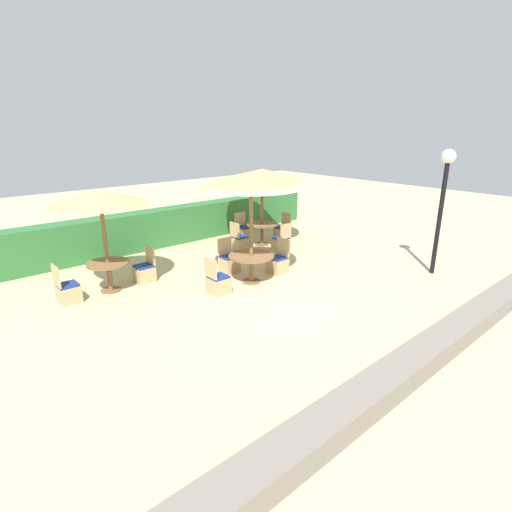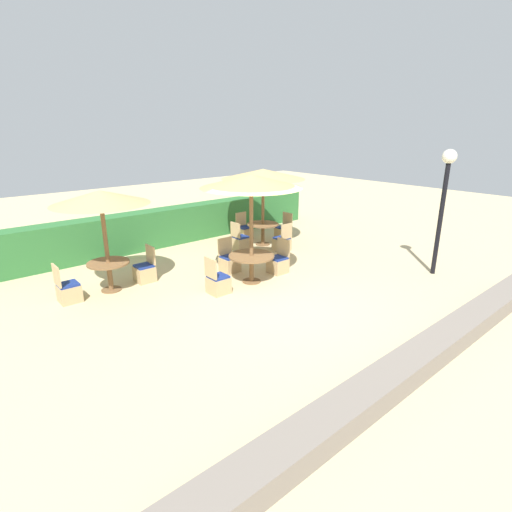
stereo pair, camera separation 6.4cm
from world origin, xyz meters
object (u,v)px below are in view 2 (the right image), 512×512
at_px(patio_chair_center_west, 218,283).
at_px(round_table_back_left, 109,269).
at_px(patio_chair_center_east, 278,263).
at_px(patio_chair_back_left_west, 68,291).
at_px(round_table_back_right, 263,228).
at_px(patio_chair_center_north, 229,262).
at_px(parasol_back_left, 100,198).
at_px(patio_chair_back_right_west, 240,242).
at_px(patio_chair_back_right_south, 282,243).
at_px(parasol_center, 251,182).
at_px(parasol_back_right, 263,174).
at_px(patio_chair_back_left_east, 145,272).
at_px(patio_chair_back_right_east, 283,232).
at_px(round_table_center, 251,260).
at_px(lamp_post, 445,188).
at_px(patio_chair_back_right_north, 244,232).

distance_m(patio_chair_center_west, round_table_back_left, 2.68).
bearing_deg(patio_chair_center_east, patio_chair_back_left_west, 70.76).
bearing_deg(round_table_back_right, patio_chair_center_north, -150.91).
bearing_deg(parasol_back_left, patio_chair_back_right_west, 7.54).
distance_m(patio_chair_back_right_south, parasol_back_left, 5.87).
bearing_deg(patio_chair_back_left_west, parasol_center, 65.69).
relative_size(parasol_back_right, patio_chair_back_right_south, 2.94).
xyz_separation_m(parasol_back_left, patio_chair_back_left_west, (-1.00, -0.03, -2.04)).
relative_size(parasol_center, parasol_back_right, 1.01).
xyz_separation_m(patio_chair_center_north, patio_chair_back_right_west, (1.52, 1.42, 0.00)).
relative_size(patio_chair_back_right_south, patio_chair_back_left_east, 1.00).
bearing_deg(patio_chair_center_east, patio_chair_back_right_east, -46.81).
bearing_deg(patio_chair_back_right_east, patio_chair_center_north, 112.14).
distance_m(round_table_center, round_table_back_right, 3.46).
bearing_deg(lamp_post, patio_chair_back_right_west, 116.85).
height_order(round_table_back_right, patio_chair_back_right_south, patio_chair_back_right_south).
height_order(patio_chair_back_right_north, round_table_back_left, patio_chair_back_right_north).
bearing_deg(patio_chair_back_right_west, patio_chair_back_left_east, -80.82).
distance_m(parasol_center, patio_chair_center_west, 2.58).
height_order(patio_chair_center_north, patio_chair_back_right_east, same).
height_order(parasol_center, round_table_center, parasol_center).
height_order(patio_chair_center_west, patio_chair_back_right_east, same).
xyz_separation_m(patio_chair_back_right_north, patio_chair_back_left_west, (-6.49, -1.57, 0.00)).
bearing_deg(parasol_back_right, patio_chair_back_left_west, -174.89).
relative_size(patio_chair_center_north, patio_chair_back_right_west, 1.00).
height_order(parasol_center, parasol_back_left, parasol_center).
distance_m(patio_chair_center_north, round_table_back_left, 3.16).
height_order(patio_chair_back_right_west, round_table_back_left, patio_chair_back_right_west).
height_order(lamp_post, parasol_back_right, lamp_post).
distance_m(patio_chair_center_west, patio_chair_center_north, 1.55).
distance_m(parasol_center, patio_chair_back_left_east, 3.62).
height_order(patio_chair_center_east, parasol_back_left, parasol_back_left).
distance_m(patio_chair_back_right_east, patio_chair_back_left_east, 5.65).
xyz_separation_m(patio_chair_center_east, parasol_back_right, (1.50, 2.33, 2.11)).
xyz_separation_m(patio_chair_center_west, patio_chair_back_right_west, (2.66, 2.47, 0.00)).
bearing_deg(lamp_post, parasol_back_right, 108.19).
xyz_separation_m(patio_chair_center_north, patio_chair_back_right_east, (3.50, 1.42, 0.00)).
relative_size(patio_chair_back_right_south, patio_chair_back_right_north, 1.00).
distance_m(patio_chair_back_right_east, parasol_back_left, 6.88).
bearing_deg(parasol_center, patio_chair_back_right_west, 57.28).
relative_size(patio_chair_center_west, patio_chair_back_left_west, 1.00).
bearing_deg(parasol_center, patio_chair_back_left_west, 155.69).
distance_m(patio_chair_center_east, patio_chair_back_right_east, 3.48).
height_order(parasol_center, patio_chair_center_west, parasol_center).
height_order(lamp_post, parasol_back_left, lamp_post).
relative_size(lamp_post, parasol_center, 1.20).
relative_size(lamp_post, patio_chair_back_right_south, 3.57).
relative_size(patio_chair_back_right_south, parasol_back_left, 0.38).
bearing_deg(patio_chair_back_left_east, round_table_center, -131.78).
relative_size(patio_chair_center_west, patio_chair_back_right_west, 1.00).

